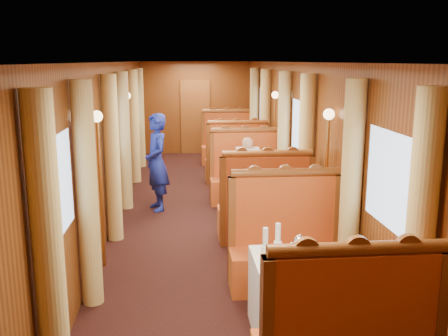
{
  "coord_description": "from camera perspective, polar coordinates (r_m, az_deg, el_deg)",
  "views": [
    {
      "loc": [
        -0.42,
        -7.73,
        2.53
      ],
      "look_at": [
        0.18,
        -0.93,
        1.05
      ],
      "focal_mm": 40.0,
      "sensor_mm": 36.0,
      "label": 1
    }
  ],
  "objects": [
    {
      "name": "window_right_far",
      "position": [
        11.44,
        4.6,
        6.76
      ],
      "size": [
        0.01,
        1.2,
        0.9
      ],
      "primitive_type": null,
      "rotation": [
        1.57,
        0.0,
        -1.57
      ],
      "color": "#95ADCF",
      "rests_on": "wall_right"
    },
    {
      "name": "curtain_left_mid_a",
      "position": [
        7.14,
        -12.67,
        0.99
      ],
      "size": [
        0.22,
        0.22,
        2.35
      ],
      "primitive_type": "cylinder",
      "color": "#E3C574",
      "rests_on": "floor"
    },
    {
      "name": "curtain_left_near_b",
      "position": [
        5.27,
        -15.36,
        -3.09
      ],
      "size": [
        0.22,
        0.22,
        2.35
      ],
      "primitive_type": "cylinder",
      "color": "#E3C574",
      "rests_on": "floor"
    },
    {
      "name": "teapot_back",
      "position": [
        4.77,
        8.59,
        -8.91
      ],
      "size": [
        0.18,
        0.14,
        0.14
      ],
      "primitive_type": null,
      "rotation": [
        0.0,
        0.0,
        0.05
      ],
      "color": "silver",
      "rests_on": "tea_tray"
    },
    {
      "name": "curtain_right_far_b",
      "position": [
        12.22,
        3.48,
        5.83
      ],
      "size": [
        0.22,
        0.22,
        2.35
      ],
      "primitive_type": "cylinder",
      "color": "#E3C574",
      "rests_on": "floor"
    },
    {
      "name": "banquette_far_aft",
      "position": [
        12.48,
        0.41,
        2.5
      ],
      "size": [
        1.3,
        0.55,
        1.34
      ],
      "color": "#A52612",
      "rests_on": "floor"
    },
    {
      "name": "banquette_mid_fwd",
      "position": [
        7.13,
        4.65,
        -4.99
      ],
      "size": [
        1.3,
        0.55,
        1.34
      ],
      "color": "#A52612",
      "rests_on": "floor"
    },
    {
      "name": "curtain_right_far_a",
      "position": [
        10.69,
        4.71,
        4.89
      ],
      "size": [
        0.22,
        0.22,
        2.35
      ],
      "primitive_type": "cylinder",
      "color": "#E3C574",
      "rests_on": "floor"
    },
    {
      "name": "curtain_right_mid_b",
      "position": [
        8.8,
        6.83,
        3.28
      ],
      "size": [
        0.22,
        0.22,
        2.35
      ],
      "primitive_type": "cylinder",
      "color": "#E3C574",
      "rests_on": "floor"
    },
    {
      "name": "floor",
      "position": [
        8.14,
        -1.84,
        -5.89
      ],
      "size": [
        3.0,
        12.0,
        0.01
      ],
      "primitive_type": null,
      "color": "black",
      "rests_on": "ground"
    },
    {
      "name": "doorway_far",
      "position": [
        13.79,
        -3.29,
        5.82
      ],
      "size": [
        0.8,
        0.04,
        2.0
      ],
      "primitive_type": "cube",
      "color": "brown",
      "rests_on": "floor"
    },
    {
      "name": "cup_inboard",
      "position": [
        4.7,
        4.73,
        -8.67
      ],
      "size": [
        0.08,
        0.08,
        0.26
      ],
      "rotation": [
        0.0,
        0.0,
        -0.31
      ],
      "color": "white",
      "rests_on": "table_near"
    },
    {
      "name": "ceiling",
      "position": [
        7.74,
        -1.97,
        12.0
      ],
      "size": [
        3.0,
        12.0,
        0.01
      ],
      "primitive_type": null,
      "rotation": [
        3.14,
        0.0,
        0.0
      ],
      "color": "silver",
      "rests_on": "wall_left"
    },
    {
      "name": "window_right_near",
      "position": [
        4.76,
        18.72,
        -1.52
      ],
      "size": [
        0.01,
        1.2,
        0.9
      ],
      "primitive_type": null,
      "rotation": [
        1.57,
        0.0,
        -1.57
      ],
      "color": "#95ADCF",
      "rests_on": "wall_right"
    },
    {
      "name": "curtain_right_near_b",
      "position": [
        5.49,
        14.29,
        -2.43
      ],
      "size": [
        0.22,
        0.22,
        2.35
      ],
      "primitive_type": "cylinder",
      "color": "#E3C574",
      "rests_on": "floor"
    },
    {
      "name": "sconce_left_aft",
      "position": [
        9.6,
        -10.91,
        5.15
      ],
      "size": [
        0.14,
        0.14,
        1.95
      ],
      "color": "#BF8C3F",
      "rests_on": "floor"
    },
    {
      "name": "sconce_left_fore",
      "position": [
        6.16,
        -14.09,
        1.15
      ],
      "size": [
        0.14,
        0.14,
        1.95
      ],
      "color": "#BF8C3F",
      "rests_on": "floor"
    },
    {
      "name": "teapot_left",
      "position": [
        4.55,
        7.65,
        -9.91
      ],
      "size": [
        0.2,
        0.16,
        0.14
      ],
      "primitive_type": null,
      "rotation": [
        0.0,
        0.0,
        -0.2
      ],
      "color": "silver",
      "rests_on": "tea_tray"
    },
    {
      "name": "curtain_right_near_a",
      "position": [
        4.12,
        21.45,
        -7.84
      ],
      "size": [
        0.22,
        0.22,
        2.35
      ],
      "primitive_type": "cylinder",
      "color": "#E3C574",
      "rests_on": "floor"
    },
    {
      "name": "cup_outboard",
      "position": [
        4.83,
        6.16,
        -8.11
      ],
      "size": [
        0.08,
        0.08,
        0.26
      ],
      "rotation": [
        0.0,
        0.0,
        0.13
      ],
      "color": "white",
      "rests_on": "table_near"
    },
    {
      "name": "rose_vase_mid",
      "position": [
        7.94,
        3.29,
        0.56
      ],
      "size": [
        0.06,
        0.06,
        0.36
      ],
      "rotation": [
        0.0,
        0.0,
        -0.0
      ],
      "color": "silver",
      "rests_on": "table_mid"
    },
    {
      "name": "banquette_near_aft",
      "position": [
        5.77,
        7.12,
        -9.28
      ],
      "size": [
        1.3,
        0.55,
        1.34
      ],
      "color": "#A52612",
      "rests_on": "floor"
    },
    {
      "name": "curtain_left_near_a",
      "position": [
        3.82,
        -19.46,
        -9.22
      ],
      "size": [
        0.22,
        0.22,
        2.35
      ],
      "primitive_type": "cylinder",
      "color": "#E3C574",
      "rests_on": "floor"
    },
    {
      "name": "banquette_far_fwd",
      "position": [
        10.49,
        1.46,
        0.64
      ],
      "size": [
        1.3,
        0.55,
        1.34
      ],
      "color": "#A52612",
      "rests_on": "floor"
    },
    {
      "name": "window_right_mid",
      "position": [
        8.03,
        8.75,
        4.36
      ],
      "size": [
        0.01,
        1.2,
        0.9
      ],
      "primitive_type": null,
      "rotation": [
        1.57,
        0.0,
        -1.57
      ],
      "color": "#95ADCF",
      "rests_on": "wall_right"
    },
    {
      "name": "tea_tray",
      "position": [
        4.67,
        9.12,
        -10.24
      ],
      "size": [
        0.35,
        0.28,
        0.01
      ],
      "primitive_type": "cube",
      "rotation": [
        0.0,
        0.0,
        -0.05
      ],
      "color": "silver",
      "rests_on": "table_near"
    },
    {
      "name": "window_left_far",
      "position": [
        11.33,
        -10.49,
        6.55
      ],
      "size": [
        0.01,
        1.2,
        0.9
      ],
      "primitive_type": null,
      "rotation": [
        1.57,
        0.0,
        1.57
      ],
      "color": "#95ADCF",
      "rests_on": "wall_left"
    },
    {
      "name": "window_left_near",
      "position": [
        4.49,
        -18.6,
        -2.32
      ],
      "size": [
        0.01,
        1.2,
        0.9
      ],
      "primitive_type": null,
      "rotation": [
        1.57,
        0.0,
        1.57
      ],
      "color": "#95ADCF",
      "rests_on": "wall_left"
    },
    {
      "name": "rose_vase_far",
      "position": [
        11.38,
        0.84,
        4.12
      ],
      "size": [
        0.06,
        0.06,
        0.36
      ],
      "rotation": [
        0.0,
        0.0,
        -0.21
      ],
      "color": "silver",
      "rests_on": "table_far"
    },
    {
      "name": "table_near",
      "position": [
        4.89,
        9.66,
        -14.11
      ],
      "size": [
        1.05,
        0.72,
        0.75
      ],
      "primitive_type": "cube",
      "color": "white",
      "rests_on": "floor"
    },
    {
      "name": "passenger",
      "position": [
        8.79,
        2.71,
        0.48
      ],
      "size": [
        0.4,
        0.44,
        0.76
      ],
      "color": "beige",
      "rests_on": "banquette_mid_aft"
    },
    {
      "name": "curtain_left_far_b",
      "position": [
        12.12,
        -9.6,
        5.63
      ],
      "size": [
        0.22,
        0.22,
        2.35
      ],
      "primitive_type": "cylinder",
      "color": "#E3C574",
      "rests_on": "floor"
    },
    {
      "name": "window_left_mid",
      "position": [
        7.87,
        -12.8,
        4.04
      ],
      "size": [
        0.01,
        1.2,
        0.9
      ],
      "primitive_type": null,
      "rotation": [
        1.57,
        0.0,
        1.57
      ],
      "color": "#95ADCF",
      "rests_on": "wall_left"
    },
    {
      "name": "curtain_left_mid_b",
      "position": [
        8.67,
        -11.35,
        2.99
      ],
      "size": [
        0.22,
        0.22,
        2.35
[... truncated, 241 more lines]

